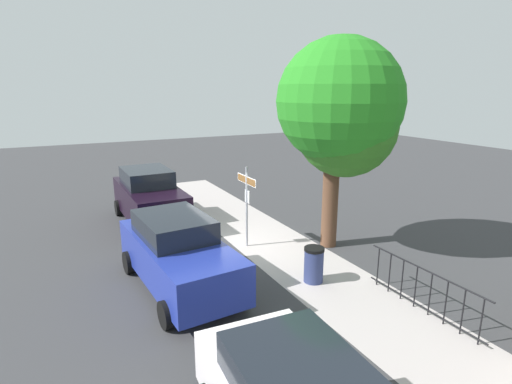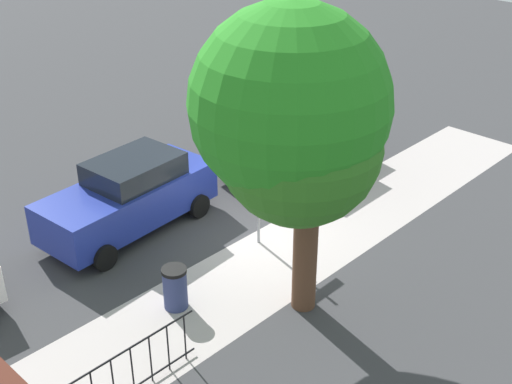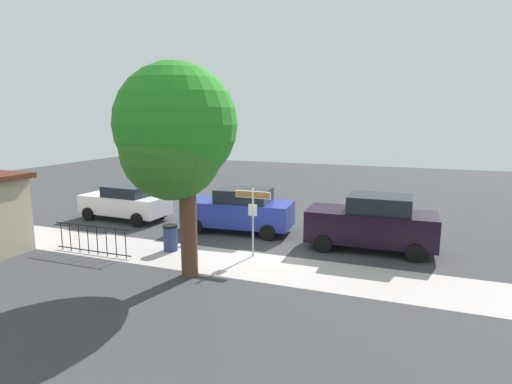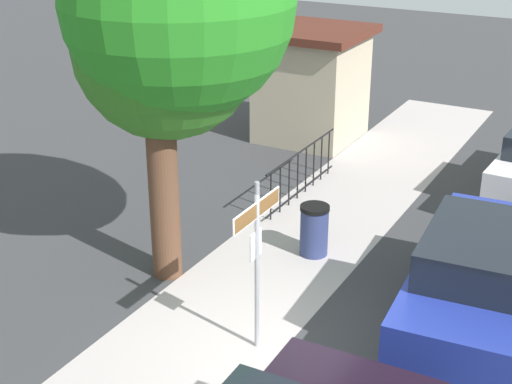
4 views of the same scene
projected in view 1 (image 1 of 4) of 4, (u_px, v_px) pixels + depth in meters
name	position (u px, v px, depth m)	size (l,w,h in m)	color
ground_plane	(235.00, 247.00, 13.30)	(60.00, 60.00, 0.00)	#38383A
sidewalk_strip	(302.00, 262.00, 12.14)	(24.00, 2.60, 0.00)	#B0A5A3
street_sign	(247.00, 194.00, 12.97)	(1.31, 0.07, 2.68)	#9EA0A5
shade_tree	(343.00, 110.00, 11.94)	(3.77, 3.77, 6.61)	brown
car_black	(149.00, 197.00, 15.49)	(4.74, 2.19, 2.10)	black
car_blue	(178.00, 253.00, 10.40)	(4.80, 2.34, 1.92)	navy
iron_fence	(423.00, 289.00, 9.36)	(3.33, 0.04, 1.07)	black
trash_bin	(314.00, 265.00, 10.82)	(0.55, 0.55, 0.98)	navy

